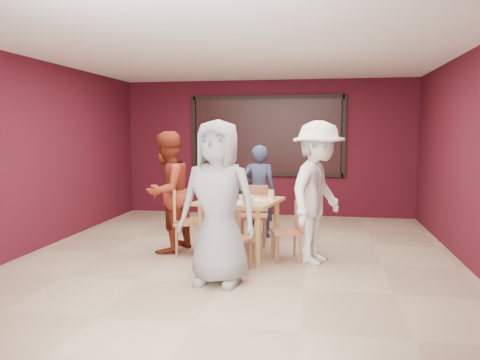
% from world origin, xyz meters
% --- Properties ---
extents(floor, '(7.00, 7.00, 0.00)m').
position_xyz_m(floor, '(0.00, 0.00, 0.00)').
color(floor, tan).
rests_on(floor, ground).
extents(window_blinds, '(3.00, 0.02, 1.50)m').
position_xyz_m(window_blinds, '(0.00, 3.45, 1.65)').
color(window_blinds, black).
extents(dining_table, '(1.21, 1.21, 0.96)m').
position_xyz_m(dining_table, '(0.01, 0.13, 0.70)').
color(dining_table, '#B28E49').
rests_on(dining_table, floor).
extents(chair_front, '(0.51, 0.51, 0.83)m').
position_xyz_m(chair_front, '(0.02, -0.62, 0.47)').
color(chair_front, '#A1663E').
rests_on(chair_front, floor).
extents(chair_back, '(0.47, 0.47, 0.91)m').
position_xyz_m(chair_back, '(0.09, 0.90, 0.51)').
color(chair_back, '#A1663E').
rests_on(chair_back, floor).
extents(chair_left, '(0.57, 0.57, 0.94)m').
position_xyz_m(chair_left, '(-0.80, 0.13, 0.53)').
color(chair_left, '#A1663E').
rests_on(chair_left, floor).
extents(chair_right, '(0.48, 0.48, 0.80)m').
position_xyz_m(chair_right, '(0.73, 0.06, 0.45)').
color(chair_right, '#A1663E').
rests_on(chair_right, floor).
extents(diner_front, '(1.00, 0.72, 1.88)m').
position_xyz_m(diner_front, '(-0.03, -1.06, 0.94)').
color(diner_front, gray).
rests_on(diner_front, floor).
extents(diner_back, '(0.60, 0.43, 1.53)m').
position_xyz_m(diner_back, '(0.11, 1.40, 0.76)').
color(diner_back, '#2D3550').
rests_on(diner_back, floor).
extents(diner_left, '(0.87, 1.00, 1.75)m').
position_xyz_m(diner_left, '(-1.08, 0.23, 0.88)').
color(diner_left, maroon).
rests_on(diner_left, floor).
extents(diner_right, '(1.10, 1.39, 1.89)m').
position_xyz_m(diner_right, '(1.08, 0.02, 0.94)').
color(diner_right, white).
rests_on(diner_right, floor).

